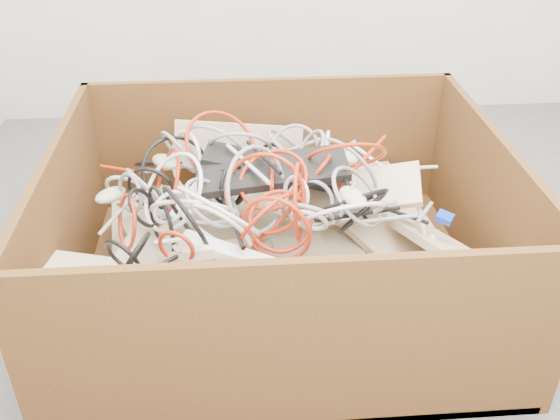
{
  "coord_description": "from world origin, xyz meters",
  "views": [
    {
      "loc": [
        -0.32,
        -1.56,
        1.32
      ],
      "look_at": [
        -0.2,
        0.06,
        0.3
      ],
      "focal_mm": 40.32,
      "sensor_mm": 36.0,
      "label": 1
    }
  ],
  "objects": [
    {
      "name": "ground",
      "position": [
        0.0,
        0.0,
        0.0
      ],
      "size": [
        3.0,
        3.0,
        0.0
      ],
      "primitive_type": "plane",
      "color": "#49494B",
      "rests_on": "ground"
    },
    {
      "name": "cardboard_box",
      "position": [
        -0.22,
        0.04,
        0.13
      ],
      "size": [
        1.32,
        1.1,
        0.55
      ],
      "color": "#36210D",
      "rests_on": "ground"
    },
    {
      "name": "keyboard_pile",
      "position": [
        -0.2,
        0.05,
        0.29
      ],
      "size": [
        1.24,
        0.86,
        0.36
      ],
      "color": "beige",
      "rests_on": "cardboard_box"
    },
    {
      "name": "mice_scatter",
      "position": [
        -0.29,
        0.0,
        0.35
      ],
      "size": [
        0.87,
        0.79,
        0.21
      ],
      "color": "#BCB597",
      "rests_on": "keyboard_pile"
    },
    {
      "name": "power_strip_left",
      "position": [
        -0.42,
        0.12,
        0.36
      ],
      "size": [
        0.22,
        0.31,
        0.13
      ],
      "primitive_type": "cube",
      "rotation": [
        0.14,
        -0.26,
        1.02
      ],
      "color": "white",
      "rests_on": "keyboard_pile"
    },
    {
      "name": "power_strip_right",
      "position": [
        -0.34,
        -0.23,
        0.34
      ],
      "size": [
        0.3,
        0.16,
        0.1
      ],
      "primitive_type": "cube",
      "rotation": [
        -0.1,
        0.17,
        -0.36
      ],
      "color": "white",
      "rests_on": "keyboard_pile"
    },
    {
      "name": "vga_plug",
      "position": [
        0.26,
        -0.1,
        0.35
      ],
      "size": [
        0.06,
        0.06,
        0.03
      ],
      "primitive_type": "cube",
      "rotation": [
        0.09,
        0.14,
        -0.57
      ],
      "color": "#0B2AA8",
      "rests_on": "keyboard_pile"
    },
    {
      "name": "cable_tangle",
      "position": [
        -0.31,
        0.02,
        0.39
      ],
      "size": [
        1.16,
        0.9,
        0.44
      ],
      "color": "#A3220B",
      "rests_on": "keyboard_pile"
    }
  ]
}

